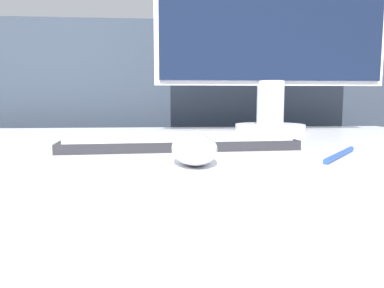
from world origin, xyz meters
TOP-DOWN VIEW (x-y plane):
  - partition_panel at (0.00, 0.64)m, footprint 5.00×0.03m
  - computer_mouse_near at (0.06, -0.15)m, footprint 0.06×0.11m
  - keyboard at (0.05, 0.02)m, footprint 0.40×0.14m
  - monitor at (0.30, 0.32)m, footprint 0.59×0.18m
  - pen at (0.28, -0.11)m, footprint 0.10×0.12m

SIDE VIEW (x-z plane):
  - partition_panel at x=0.00m, z-range 0.00..1.10m
  - pen at x=0.28m, z-range 0.76..0.76m
  - keyboard at x=0.05m, z-range 0.75..0.78m
  - computer_mouse_near at x=0.06m, z-range 0.76..0.80m
  - monitor at x=0.30m, z-range 0.78..1.35m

